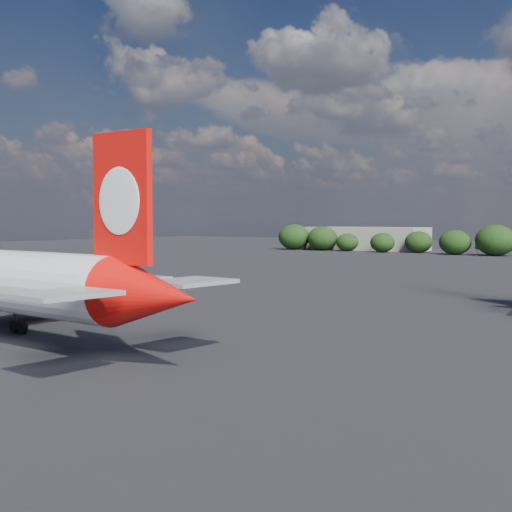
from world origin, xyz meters
The scene contains 3 objects.
ground centered at (0.00, 60.00, 0.00)m, with size 500.00×500.00×0.00m, color black.
terminal_building centered at (-65.00, 192.00, 4.00)m, with size 42.00×16.00×8.00m.
highway_sign centered at (-18.00, 176.00, 3.13)m, with size 6.00×0.30×4.50m.
Camera 1 is at (48.85, -33.97, 10.96)m, focal length 50.00 mm.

